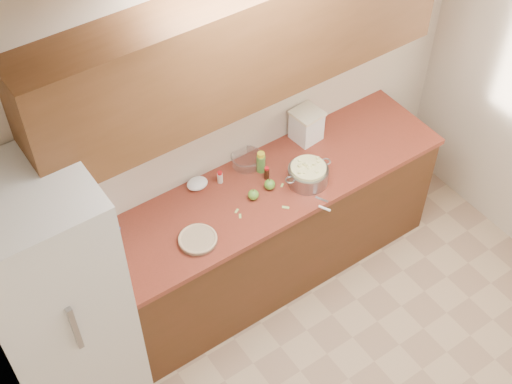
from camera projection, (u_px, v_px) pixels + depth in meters
room_shell at (433, 317)px, 3.47m from camera, size 3.60×3.60×3.60m
counter_run at (259, 235)px, 4.91m from camera, size 2.64×0.68×0.92m
upper_cabinets at (244, 44)px, 3.91m from camera, size 2.60×0.34×0.70m
fridge at (54, 302)px, 4.01m from camera, size 0.70×0.70×1.80m
pie at (198, 240)px, 4.27m from camera, size 0.24×0.24×0.04m
colander at (308, 174)px, 4.58m from camera, size 0.35×0.26×0.13m
flour_canister at (306, 125)px, 4.82m from camera, size 0.21×0.21×0.23m
tablet at (99, 239)px, 4.29m from camera, size 0.29×0.27×0.02m
paring_knife at (324, 207)px, 4.46m from camera, size 0.09×0.16×0.02m
lemon_bottle at (261, 162)px, 4.64m from camera, size 0.06×0.06×0.16m
cinnamon_shaker at (220, 177)px, 4.59m from camera, size 0.04×0.04×0.09m
vanilla_bottle at (267, 173)px, 4.61m from camera, size 0.03×0.03×0.10m
mixing_bowl at (246, 159)px, 4.71m from camera, size 0.21×0.21×0.08m
paper_towel at (197, 184)px, 4.57m from camera, size 0.15×0.12×0.06m
apple_left at (253, 195)px, 4.50m from camera, size 0.07×0.07×0.08m
apple_center at (270, 184)px, 4.56m from camera, size 0.07×0.07×0.08m
peel_a at (282, 185)px, 4.60m from camera, size 0.03×0.03×0.00m
peel_b at (237, 211)px, 4.45m from camera, size 0.04×0.03×0.00m
peel_c at (286, 207)px, 4.47m from camera, size 0.04×0.05×0.00m
peel_d at (240, 216)px, 4.42m from camera, size 0.03×0.04×0.00m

